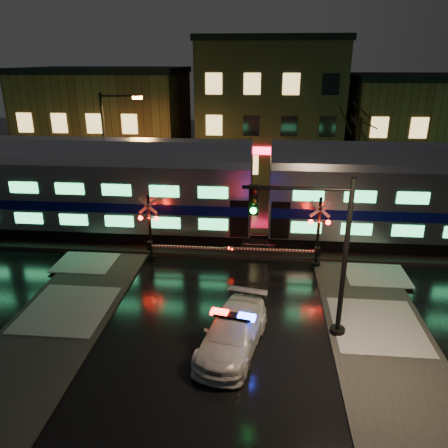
% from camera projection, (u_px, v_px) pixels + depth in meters
% --- Properties ---
extents(ground, '(120.00, 120.00, 0.00)m').
position_uv_depth(ground, '(224.00, 285.00, 21.03)').
color(ground, black).
rests_on(ground, ground).
extents(ballast, '(90.00, 4.20, 0.24)m').
position_uv_depth(ballast, '(232.00, 242.00, 25.65)').
color(ballast, black).
rests_on(ballast, ground).
extents(sidewalk_left, '(4.00, 20.00, 0.12)m').
position_uv_depth(sidewalk_left, '(32.00, 355.00, 16.00)').
color(sidewalk_left, '#2D2D2D').
rests_on(sidewalk_left, ground).
extents(sidewalk_right, '(4.00, 20.00, 0.12)m').
position_uv_depth(sidewalk_right, '(397.00, 377.00, 14.86)').
color(sidewalk_right, '#2D2D2D').
rests_on(sidewalk_right, ground).
extents(building_left, '(14.00, 10.00, 9.00)m').
position_uv_depth(building_left, '(109.00, 124.00, 41.06)').
color(building_left, brown).
rests_on(building_left, ground).
extents(building_mid, '(12.00, 11.00, 11.50)m').
position_uv_depth(building_mid, '(269.00, 111.00, 39.76)').
color(building_mid, brown).
rests_on(building_mid, ground).
extents(building_right, '(12.00, 10.00, 8.50)m').
position_uv_depth(building_right, '(415.00, 131.00, 38.69)').
color(building_right, brown).
rests_on(building_right, ground).
extents(train, '(51.00, 3.12, 5.92)m').
position_uv_depth(train, '(261.00, 189.00, 24.34)').
color(train, black).
rests_on(train, ballast).
extents(police_car, '(2.85, 5.04, 1.54)m').
position_uv_depth(police_car, '(233.00, 332.00, 16.21)').
color(police_car, silver).
rests_on(police_car, ground).
extents(crossing_signal_right, '(5.39, 0.64, 3.82)m').
position_uv_depth(crossing_signal_right, '(311.00, 240.00, 22.24)').
color(crossing_signal_right, black).
rests_on(crossing_signal_right, ground).
extents(crossing_signal_left, '(5.20, 0.63, 3.68)m').
position_uv_depth(crossing_signal_left, '(157.00, 235.00, 22.97)').
color(crossing_signal_left, black).
rests_on(crossing_signal_left, ground).
extents(traffic_light, '(4.13, 0.73, 6.39)m').
position_uv_depth(traffic_light, '(318.00, 256.00, 16.08)').
color(traffic_light, black).
rests_on(traffic_light, ground).
extents(streetlight, '(2.76, 0.29, 8.25)m').
position_uv_depth(streetlight, '(110.00, 148.00, 28.46)').
color(streetlight, black).
rests_on(streetlight, ground).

